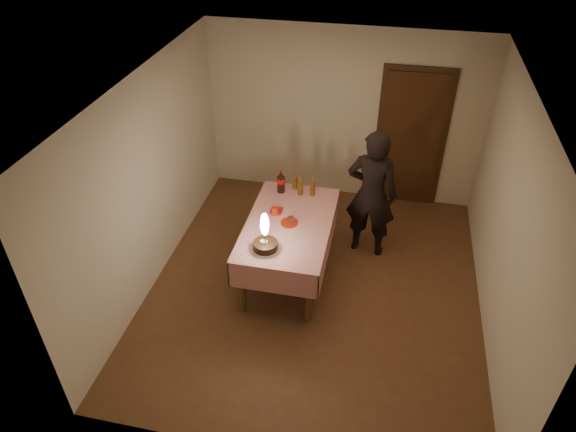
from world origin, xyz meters
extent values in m
cube|color=brown|center=(0.00, 0.00, 0.00)|extent=(4.00, 4.50, 0.01)
cube|color=beige|center=(0.00, 2.25, 1.30)|extent=(4.00, 0.04, 2.60)
cube|color=beige|center=(0.00, -2.25, 1.30)|extent=(4.00, 0.04, 2.60)
cube|color=beige|center=(-2.00, 0.00, 1.30)|extent=(0.04, 4.50, 2.60)
cube|color=beige|center=(2.00, 0.00, 1.30)|extent=(0.04, 4.50, 2.60)
cube|color=silver|center=(0.00, 0.00, 2.60)|extent=(4.00, 4.50, 0.04)
cube|color=#472814|center=(1.00, 2.22, 1.02)|extent=(0.85, 0.05, 2.05)
sphere|color=#B28C33|center=(0.68, 2.17, 1.00)|extent=(0.06, 0.06, 0.06)
cube|color=brown|center=(-0.37, 0.18, 0.79)|extent=(0.90, 1.60, 0.04)
cylinder|color=brown|center=(-0.76, -0.56, 0.38)|extent=(0.07, 0.07, 0.77)
cylinder|color=brown|center=(0.02, -0.56, 0.38)|extent=(0.07, 0.07, 0.77)
cylinder|color=brown|center=(-0.76, 0.92, 0.38)|extent=(0.07, 0.07, 0.77)
cylinder|color=brown|center=(0.02, 0.92, 0.38)|extent=(0.07, 0.07, 0.77)
cube|color=white|center=(-0.37, 0.18, 0.81)|extent=(1.02, 1.72, 0.01)
cube|color=white|center=(-0.37, -0.68, 0.64)|extent=(1.02, 0.01, 0.34)
cube|color=white|center=(-0.37, 1.03, 0.64)|extent=(1.02, 0.01, 0.34)
cube|color=white|center=(-0.88, 0.18, 0.64)|extent=(0.01, 1.72, 0.34)
cube|color=white|center=(0.13, 0.18, 0.64)|extent=(0.01, 1.72, 0.34)
cylinder|color=white|center=(-0.53, -0.36, 0.82)|extent=(0.35, 0.35, 0.01)
cylinder|color=black|center=(-0.53, -0.36, 0.87)|extent=(0.27, 0.27, 0.08)
cylinder|color=white|center=(-0.55, -0.34, 0.91)|extent=(0.07, 0.07, 0.00)
sphere|color=red|center=(-0.49, -0.37, 0.92)|extent=(0.02, 0.02, 0.02)
cube|color=#19721E|center=(-0.48, -0.38, 0.91)|extent=(0.02, 0.01, 0.00)
cube|color=#19721E|center=(-0.50, -0.38, 0.91)|extent=(0.01, 0.02, 0.00)
cylinder|color=#262628|center=(-0.53, -0.36, 0.97)|extent=(0.01, 0.01, 0.12)
ellipsoid|color=#FFF2BF|center=(-0.53, -0.36, 1.16)|extent=(0.09, 0.09, 0.29)
sphere|color=white|center=(-0.53, -0.36, 1.05)|extent=(0.04, 0.04, 0.04)
cylinder|color=#A61F0B|center=(-0.36, 0.17, 0.82)|extent=(0.22, 0.22, 0.01)
cylinder|color=red|center=(-0.57, 0.30, 0.87)|extent=(0.08, 0.08, 0.10)
cylinder|color=white|center=(-0.34, 0.17, 0.86)|extent=(0.07, 0.07, 0.09)
cube|color=#B0141B|center=(-0.57, 0.37, 0.83)|extent=(0.15, 0.15, 0.02)
cylinder|color=black|center=(-0.61, 0.82, 0.93)|extent=(0.10, 0.10, 0.22)
cylinder|color=red|center=(-0.61, 0.82, 0.99)|extent=(0.10, 0.10, 0.07)
cone|color=black|center=(-0.61, 0.82, 1.08)|extent=(0.10, 0.10, 0.08)
cylinder|color=red|center=(-0.61, 0.82, 1.12)|extent=(0.03, 0.03, 0.02)
cylinder|color=#5A380F|center=(-0.45, 0.94, 0.91)|extent=(0.06, 0.06, 0.18)
cone|color=#5A380F|center=(-0.45, 0.94, 1.03)|extent=(0.06, 0.06, 0.06)
cylinder|color=olive|center=(-0.45, 0.94, 1.06)|extent=(0.02, 0.02, 0.02)
cylinder|color=#5A380F|center=(-0.20, 0.83, 0.91)|extent=(0.06, 0.06, 0.18)
cone|color=#5A380F|center=(-0.20, 0.83, 1.03)|extent=(0.06, 0.06, 0.06)
cylinder|color=olive|center=(-0.20, 0.83, 1.06)|extent=(0.02, 0.02, 0.02)
cylinder|color=#5A380F|center=(-0.35, 0.81, 0.91)|extent=(0.06, 0.06, 0.18)
cone|color=#5A380F|center=(-0.35, 0.81, 1.03)|extent=(0.06, 0.06, 0.06)
cylinder|color=olive|center=(-0.35, 0.81, 1.06)|extent=(0.02, 0.02, 0.02)
imported|color=black|center=(0.56, 0.89, 0.89)|extent=(0.70, 0.51, 1.79)
cube|color=black|center=(0.57, 1.02, 1.53)|extent=(0.14, 0.11, 0.10)
cylinder|color=black|center=(0.58, 1.10, 1.53)|extent=(0.09, 0.09, 0.08)
camera|label=1|loc=(0.65, -4.67, 4.50)|focal=32.00mm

